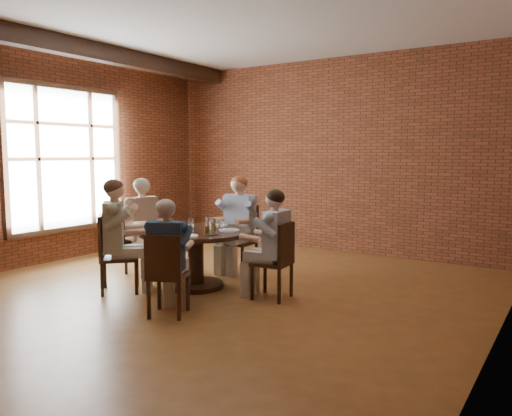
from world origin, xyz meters
The scene contains 31 objects.
floor centered at (0.00, 0.00, 0.00)m, with size 7.00×7.00×0.00m, color #94602D.
ceiling centered at (0.00, 0.00, 3.40)m, with size 7.00×7.00×0.00m, color silver.
wall_back centered at (0.00, 3.50, 1.70)m, with size 7.00×7.00×0.00m, color brown.
wall_left centered at (-3.25, 0.00, 1.70)m, with size 7.00×7.00×0.00m, color brown.
wall_right centered at (3.25, 0.00, 1.70)m, with size 7.00×7.00×0.00m, color brown.
ceiling_beam centered at (-2.45, 0.00, 3.27)m, with size 0.22×6.90×0.26m, color #331F11.
window centered at (-3.18, 0.40, 1.65)m, with size 0.10×2.16×2.36m.
dining_table centered at (-0.29, 0.20, 0.53)m, with size 1.42×1.42×0.75m.
chair_a centered at (0.88, 0.32, 0.50)m, with size 0.46×0.46×0.92m.
diner_a centered at (0.79, 0.31, 0.65)m, with size 0.51×0.63×1.31m, color teal, non-canonical shape.
chair_b centered at (-0.37, 1.33, 0.53)m, with size 0.49×0.49×0.98m.
diner_b centered at (-0.36, 1.23, 0.70)m, with size 0.57×0.70×1.40m, color #8491A9, non-canonical shape.
chair_c centered at (-1.47, 0.37, 0.52)m, with size 0.51×0.51×0.96m.
diner_c centered at (-1.37, 0.35, 0.69)m, with size 0.56×0.69×1.38m, color brown, non-canonical shape.
chair_d centered at (-1.03, -0.55, 0.53)m, with size 0.66×0.66×0.98m.
diner_d centered at (-0.96, -0.48, 0.71)m, with size 0.58×0.71×1.41m, color tan, non-canonical shape.
chair_e centered at (0.22, -0.90, 0.49)m, with size 0.52×0.52×0.89m.
diner_e centered at (0.19, -0.83, 0.63)m, with size 0.48×0.59×1.25m, color #1B314D, non-canonical shape.
plate_a centered at (0.10, 0.41, 0.76)m, with size 0.26×0.26×0.01m, color white.
plate_b centered at (-0.29, 0.67, 0.76)m, with size 0.26×0.26×0.01m, color white.
plate_c centered at (-0.77, 0.22, 0.76)m, with size 0.26×0.26×0.01m, color white.
plate_d centered at (-0.06, -0.23, 0.76)m, with size 0.26×0.26×0.01m, color white.
glass_a centered at (0.00, 0.36, 0.82)m, with size 0.07×0.07×0.14m, color white.
glass_b centered at (-0.14, 0.37, 0.82)m, with size 0.07×0.07×0.14m, color white.
glass_c centered at (-0.37, 0.55, 0.82)m, with size 0.07×0.07×0.14m, color white.
glass_d centered at (-0.42, 0.26, 0.82)m, with size 0.07×0.07×0.14m, color white.
glass_e centered at (-0.57, 0.02, 0.82)m, with size 0.07×0.07×0.14m, color white.
glass_f centered at (-0.49, -0.07, 0.82)m, with size 0.07×0.07×0.14m, color white.
glass_g centered at (-0.24, 0.05, 0.82)m, with size 0.07×0.07×0.14m, color white.
glass_h centered at (0.00, 0.08, 0.82)m, with size 0.07×0.07×0.14m, color white.
smartphone centered at (0.14, 0.00, 0.75)m, with size 0.08×0.15×0.01m, color black.
Camera 1 is at (3.84, -4.68, 1.73)m, focal length 35.00 mm.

